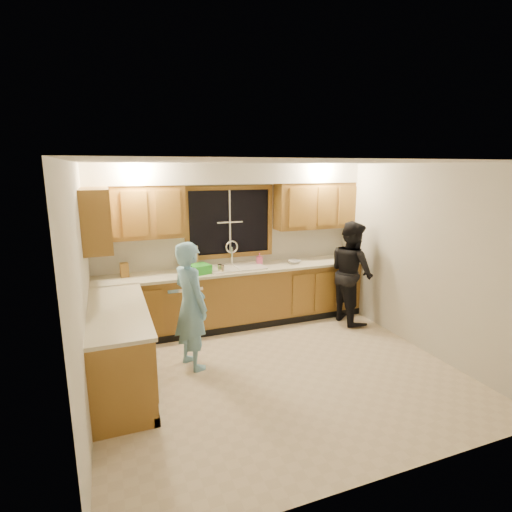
{
  "coord_description": "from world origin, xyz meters",
  "views": [
    {
      "loc": [
        -1.84,
        -4.09,
        2.44
      ],
      "look_at": [
        -0.03,
        0.65,
        1.31
      ],
      "focal_mm": 28.0,
      "sensor_mm": 36.0,
      "label": 1
    }
  ],
  "objects_px": {
    "stove": "(122,372)",
    "bowl": "(295,262)",
    "man": "(191,306)",
    "knife_block": "(124,270)",
    "soap_bottle": "(259,259)",
    "woman": "(351,272)",
    "dish_crate": "(200,269)",
    "dishwasher": "(183,306)",
    "sink": "(236,272)"
  },
  "relations": [
    {
      "from": "stove",
      "to": "bowl",
      "type": "relative_size",
      "value": 4.53
    },
    {
      "from": "man",
      "to": "knife_block",
      "type": "bearing_deg",
      "value": 12.05
    },
    {
      "from": "man",
      "to": "soap_bottle",
      "type": "height_order",
      "value": "man"
    },
    {
      "from": "stove",
      "to": "man",
      "type": "height_order",
      "value": "man"
    },
    {
      "from": "knife_block",
      "to": "man",
      "type": "bearing_deg",
      "value": -64.76
    },
    {
      "from": "woman",
      "to": "soap_bottle",
      "type": "relative_size",
      "value": 8.5
    },
    {
      "from": "man",
      "to": "bowl",
      "type": "height_order",
      "value": "man"
    },
    {
      "from": "man",
      "to": "dish_crate",
      "type": "distance_m",
      "value": 1.07
    },
    {
      "from": "dishwasher",
      "to": "knife_block",
      "type": "distance_m",
      "value": 1.0
    },
    {
      "from": "dish_crate",
      "to": "knife_block",
      "type": "bearing_deg",
      "value": 169.99
    },
    {
      "from": "sink",
      "to": "bowl",
      "type": "bearing_deg",
      "value": -2.26
    },
    {
      "from": "knife_block",
      "to": "soap_bottle",
      "type": "xyz_separation_m",
      "value": [
        2.05,
        -0.01,
        -0.01
      ]
    },
    {
      "from": "sink",
      "to": "woman",
      "type": "relative_size",
      "value": 0.53
    },
    {
      "from": "stove",
      "to": "bowl",
      "type": "height_order",
      "value": "bowl"
    },
    {
      "from": "stove",
      "to": "soap_bottle",
      "type": "bearing_deg",
      "value": 40.48
    },
    {
      "from": "stove",
      "to": "dishwasher",
      "type": "bearing_deg",
      "value": 62.31
    },
    {
      "from": "sink",
      "to": "stove",
      "type": "xyz_separation_m",
      "value": [
        -1.8,
        -1.82,
        -0.41
      ]
    },
    {
      "from": "knife_block",
      "to": "stove",
      "type": "bearing_deg",
      "value": -100.13
    },
    {
      "from": "sink",
      "to": "dish_crate",
      "type": "distance_m",
      "value": 0.61
    },
    {
      "from": "dishwasher",
      "to": "stove",
      "type": "distance_m",
      "value": 2.04
    },
    {
      "from": "knife_block",
      "to": "bowl",
      "type": "relative_size",
      "value": 1.04
    },
    {
      "from": "dish_crate",
      "to": "soap_bottle",
      "type": "bearing_deg",
      "value": 9.59
    },
    {
      "from": "dishwasher",
      "to": "dish_crate",
      "type": "relative_size",
      "value": 2.93
    },
    {
      "from": "soap_bottle",
      "to": "sink",
      "type": "bearing_deg",
      "value": -170.62
    },
    {
      "from": "sink",
      "to": "woman",
      "type": "height_order",
      "value": "woman"
    },
    {
      "from": "sink",
      "to": "knife_block",
      "type": "height_order",
      "value": "sink"
    },
    {
      "from": "woman",
      "to": "soap_bottle",
      "type": "distance_m",
      "value": 1.48
    },
    {
      "from": "knife_block",
      "to": "bowl",
      "type": "height_order",
      "value": "knife_block"
    },
    {
      "from": "bowl",
      "to": "dish_crate",
      "type": "bearing_deg",
      "value": -177.74
    },
    {
      "from": "woman",
      "to": "bowl",
      "type": "xyz_separation_m",
      "value": [
        -0.77,
        0.47,
        0.13
      ]
    },
    {
      "from": "woman",
      "to": "dish_crate",
      "type": "height_order",
      "value": "woman"
    },
    {
      "from": "dish_crate",
      "to": "soap_bottle",
      "type": "distance_m",
      "value": 1.03
    },
    {
      "from": "dishwasher",
      "to": "knife_block",
      "type": "relative_size",
      "value": 3.98
    },
    {
      "from": "dish_crate",
      "to": "bowl",
      "type": "bearing_deg",
      "value": 2.26
    },
    {
      "from": "stove",
      "to": "woman",
      "type": "relative_size",
      "value": 0.55
    },
    {
      "from": "sink",
      "to": "knife_block",
      "type": "distance_m",
      "value": 1.64
    },
    {
      "from": "stove",
      "to": "soap_bottle",
      "type": "height_order",
      "value": "soap_bottle"
    },
    {
      "from": "woman",
      "to": "dish_crate",
      "type": "distance_m",
      "value": 2.4
    },
    {
      "from": "dish_crate",
      "to": "soap_bottle",
      "type": "relative_size",
      "value": 1.46
    },
    {
      "from": "man",
      "to": "dish_crate",
      "type": "height_order",
      "value": "man"
    },
    {
      "from": "dishwasher",
      "to": "bowl",
      "type": "distance_m",
      "value": 1.92
    },
    {
      "from": "knife_block",
      "to": "dishwasher",
      "type": "bearing_deg",
      "value": -12.14
    },
    {
      "from": "sink",
      "to": "woman",
      "type": "bearing_deg",
      "value": -16.26
    },
    {
      "from": "dishwasher",
      "to": "man",
      "type": "bearing_deg",
      "value": -94.77
    },
    {
      "from": "soap_bottle",
      "to": "bowl",
      "type": "height_order",
      "value": "soap_bottle"
    },
    {
      "from": "sink",
      "to": "woman",
      "type": "distance_m",
      "value": 1.84
    },
    {
      "from": "dish_crate",
      "to": "man",
      "type": "bearing_deg",
      "value": -109.21
    },
    {
      "from": "soap_bottle",
      "to": "bowl",
      "type": "distance_m",
      "value": 0.59
    },
    {
      "from": "dish_crate",
      "to": "bowl",
      "type": "xyz_separation_m",
      "value": [
        1.58,
        0.06,
        -0.04
      ]
    },
    {
      "from": "man",
      "to": "knife_block",
      "type": "relative_size",
      "value": 7.72
    }
  ]
}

